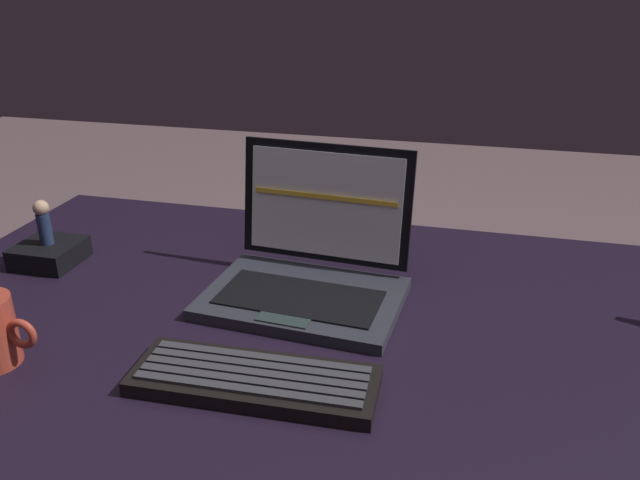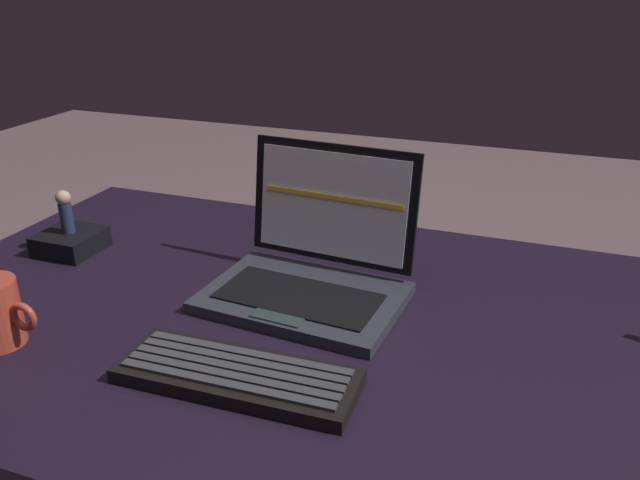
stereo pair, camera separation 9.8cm
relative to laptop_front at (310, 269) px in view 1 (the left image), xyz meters
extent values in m
cube|color=black|center=(0.07, -0.07, -0.06)|extent=(1.47, 0.84, 0.03)
cylinder|color=black|center=(-0.61, 0.29, -0.44)|extent=(0.05, 0.05, 0.72)
cube|color=#2C2E38|center=(0.00, -0.03, -0.04)|extent=(0.33, 0.24, 0.02)
cube|color=black|center=(0.00, -0.05, -0.03)|extent=(0.26, 0.14, 0.00)
cube|color=#263533|center=(-0.01, -0.12, -0.03)|extent=(0.08, 0.04, 0.00)
cube|color=black|center=(0.01, 0.09, 0.09)|extent=(0.30, 0.06, 0.20)
cube|color=white|center=(0.01, 0.08, 0.09)|extent=(0.27, 0.05, 0.18)
cube|color=yellow|center=(0.01, 0.08, 0.10)|extent=(0.25, 0.02, 0.01)
cube|color=black|center=(-0.01, -0.26, -0.04)|extent=(0.32, 0.12, 0.02)
cube|color=#38383D|center=(0.00, -0.30, -0.02)|extent=(0.30, 0.02, 0.00)
cube|color=#38383D|center=(0.00, -0.28, -0.02)|extent=(0.30, 0.02, 0.00)
cube|color=#38383D|center=(-0.01, -0.26, -0.02)|extent=(0.30, 0.02, 0.00)
cube|color=#38383D|center=(-0.01, -0.24, -0.02)|extent=(0.30, 0.02, 0.00)
cube|color=#38383D|center=(-0.01, -0.23, -0.02)|extent=(0.30, 0.02, 0.00)
cube|color=black|center=(-0.50, 0.00, -0.03)|extent=(0.11, 0.11, 0.04)
cylinder|color=navy|center=(-0.50, 0.00, 0.02)|extent=(0.02, 0.02, 0.06)
sphere|color=tan|center=(-0.50, 0.00, 0.06)|extent=(0.03, 0.03, 0.03)
torus|color=#B6402D|center=(-0.32, -0.30, 0.01)|extent=(0.04, 0.01, 0.04)
camera|label=1|loc=(0.24, -0.90, 0.46)|focal=35.34mm
camera|label=2|loc=(0.33, -0.87, 0.46)|focal=35.34mm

